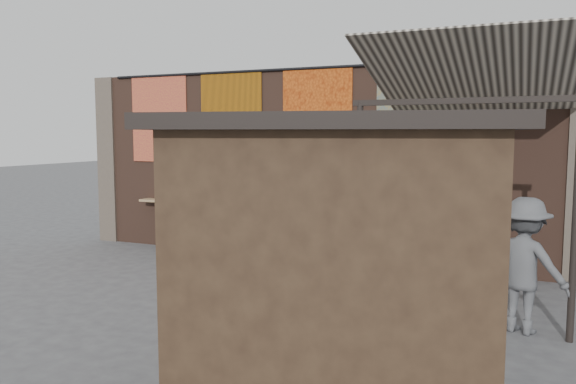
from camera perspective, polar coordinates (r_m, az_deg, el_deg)
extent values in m
plane|color=#474749|center=(9.80, -3.96, -9.75)|extent=(70.00, 70.00, 0.00)
cube|color=brown|center=(11.92, 1.93, 2.82)|extent=(10.00, 0.40, 4.00)
cube|color=#4C4238|center=(14.64, -17.43, 3.12)|extent=(0.50, 0.50, 4.00)
cube|color=#9E7A51|center=(11.66, 1.25, -1.69)|extent=(8.00, 0.32, 0.05)
cube|color=white|center=(11.33, 5.17, -1.21)|extent=(0.55, 0.27, 0.24)
cube|color=maroon|center=(13.46, -12.96, 7.28)|extent=(1.50, 0.02, 2.00)
cube|color=orange|center=(12.43, -5.81, 7.53)|extent=(1.50, 0.02, 2.00)
cube|color=#C95919|center=(11.60, 2.94, 7.67)|extent=(1.50, 0.02, 2.00)
cube|color=#21527A|center=(11.06, 12.79, 7.62)|extent=(1.50, 0.02, 2.00)
cylinder|color=black|center=(11.76, 1.54, 12.44)|extent=(9.50, 0.06, 0.06)
imported|color=#8193BC|center=(12.11, -6.51, -2.70)|extent=(0.65, 0.47, 1.67)
imported|color=#292025|center=(12.23, -9.67, -2.39)|extent=(1.02, 0.89, 1.79)
imported|color=#161633|center=(8.67, 12.11, -6.29)|extent=(0.99, 0.44, 1.66)
imported|color=#57595C|center=(8.14, 22.90, -6.87)|extent=(1.34, 1.05, 1.82)
imported|color=#856955|center=(9.63, 17.12, -4.92)|extent=(0.99, 1.01, 1.75)
cube|color=black|center=(4.93, 4.87, -9.46)|extent=(2.81, 2.33, 2.67)
cube|color=black|center=(4.76, 5.02, 6.99)|extent=(3.15, 2.67, 0.12)
cube|color=gold|center=(5.75, 5.95, -1.15)|extent=(1.18, 0.29, 0.50)
cube|color=#473321|center=(5.95, 5.85, -10.40)|extent=(2.02, 0.53, 0.06)
cube|color=beige|center=(9.37, 18.42, 11.17)|extent=(3.20, 3.28, 0.97)
cube|color=#33261C|center=(10.98, 19.22, 12.42)|extent=(3.30, 0.08, 0.12)
cube|color=black|center=(7.84, 17.35, 8.84)|extent=(3.00, 0.08, 0.08)
cylinder|color=black|center=(8.17, 7.21, -1.82)|extent=(0.09, 0.09, 3.10)
cylinder|color=black|center=(7.88, 27.19, -2.72)|extent=(0.09, 0.09, 3.10)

